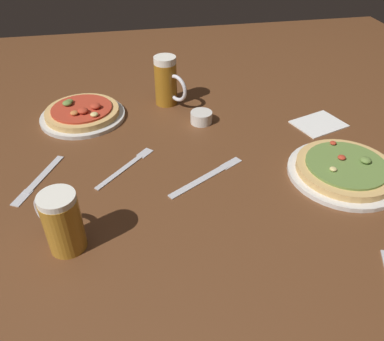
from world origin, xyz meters
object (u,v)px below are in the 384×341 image
(pizza_plate_far, at_px, (82,113))
(beer_mug_dark, at_px, (61,221))
(pizza_plate_near, at_px, (345,170))
(beer_mug_amber, at_px, (167,82))
(napkin_folded, at_px, (319,123))
(knife_spare, at_px, (39,179))
(ramekin_sauce, at_px, (201,117))
(fork_spare, at_px, (126,166))
(knife_right, at_px, (207,176))

(pizza_plate_far, height_order, beer_mug_dark, beer_mug_dark)
(pizza_plate_near, height_order, beer_mug_amber, beer_mug_amber)
(beer_mug_amber, xyz_separation_m, napkin_folded, (0.44, -0.22, -0.07))
(beer_mug_dark, distance_m, beer_mug_amber, 0.65)
(knife_spare, bearing_deg, ramekin_sauce, 24.26)
(beer_mug_amber, distance_m, napkin_folded, 0.50)
(pizza_plate_far, xyz_separation_m, knife_spare, (-0.10, -0.30, -0.01))
(ramekin_sauce, xyz_separation_m, napkin_folded, (0.35, -0.08, -0.01))
(beer_mug_amber, height_order, ramekin_sauce, beer_mug_amber)
(beer_mug_dark, relative_size, ramekin_sauce, 2.04)
(napkin_folded, bearing_deg, pizza_plate_far, 166.34)
(fork_spare, bearing_deg, napkin_folded, 10.85)
(ramekin_sauce, height_order, fork_spare, ramekin_sauce)
(ramekin_sauce, bearing_deg, napkin_folded, -12.57)
(beer_mug_dark, bearing_deg, beer_mug_amber, 63.79)
(pizza_plate_far, relative_size, knife_right, 1.22)
(knife_spare, bearing_deg, fork_spare, 3.87)
(beer_mug_amber, height_order, knife_right, beer_mug_amber)
(pizza_plate_near, bearing_deg, ramekin_sauce, 133.07)
(beer_mug_amber, xyz_separation_m, knife_right, (0.05, -0.41, -0.08))
(beer_mug_dark, distance_m, ramekin_sauce, 0.58)
(ramekin_sauce, bearing_deg, knife_right, -98.40)
(ramekin_sauce, distance_m, napkin_folded, 0.36)
(pizza_plate_near, relative_size, knife_spare, 1.47)
(napkin_folded, relative_size, knife_right, 0.68)
(napkin_folded, bearing_deg, pizza_plate_near, -100.86)
(ramekin_sauce, bearing_deg, pizza_plate_far, 165.28)
(knife_right, bearing_deg, pizza_plate_far, 131.16)
(knife_spare, bearing_deg, knife_right, -8.78)
(ramekin_sauce, relative_size, knife_spare, 0.34)
(pizza_plate_near, relative_size, ramekin_sauce, 4.27)
(ramekin_sauce, distance_m, knife_right, 0.27)
(pizza_plate_near, bearing_deg, pizza_plate_far, 147.68)
(pizza_plate_far, distance_m, napkin_folded, 0.73)
(napkin_folded, bearing_deg, ramekin_sauce, 167.43)
(pizza_plate_far, distance_m, knife_right, 0.49)
(beer_mug_dark, height_order, beer_mug_amber, beer_mug_amber)
(beer_mug_dark, relative_size, knife_spare, 0.70)
(knife_right, bearing_deg, pizza_plate_near, -9.00)
(fork_spare, bearing_deg, beer_mug_amber, 65.34)
(pizza_plate_near, relative_size, beer_mug_dark, 2.09)
(beer_mug_dark, bearing_deg, pizza_plate_near, 9.62)
(napkin_folded, xyz_separation_m, knife_spare, (-0.81, -0.13, -0.00))
(beer_mug_dark, relative_size, beer_mug_amber, 0.86)
(pizza_plate_near, xyz_separation_m, fork_spare, (-0.54, 0.13, -0.01))
(pizza_plate_near, height_order, fork_spare, pizza_plate_near)
(napkin_folded, xyz_separation_m, fork_spare, (-0.59, -0.11, -0.00))
(fork_spare, distance_m, knife_spare, 0.22)
(napkin_folded, height_order, fork_spare, napkin_folded)
(beer_mug_amber, bearing_deg, napkin_folded, -26.96)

